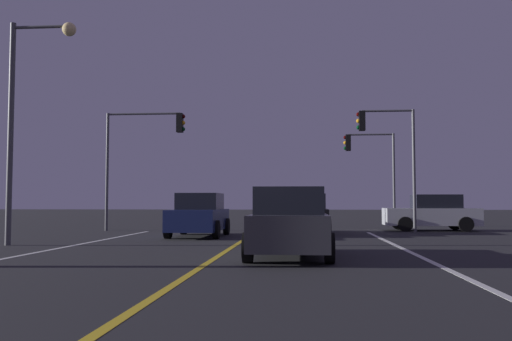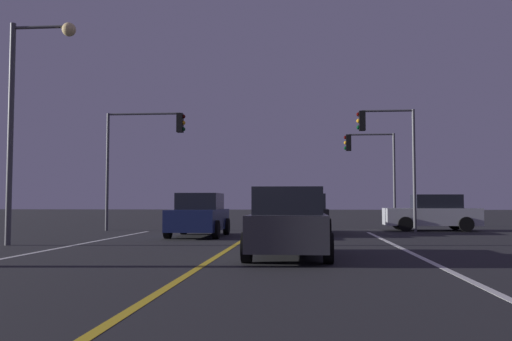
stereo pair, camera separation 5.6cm
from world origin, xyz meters
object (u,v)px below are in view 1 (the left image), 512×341
street_lamp_left_mid (27,100)px  traffic_light_near_right (387,142)px  car_ahead_far (306,214)px  traffic_light_near_left (144,142)px  car_lead_same_lane (290,224)px  traffic_light_far_right (369,157)px  car_oncoming (199,215)px  car_crossing_side (432,213)px

street_lamp_left_mid → traffic_light_near_right: bearing=35.1°
car_ahead_far → traffic_light_near_left: (-7.58, 1.43, 3.35)m
car_lead_same_lane → car_ahead_far: (0.46, 10.36, 0.00)m
traffic_light_far_right → car_oncoming: bearing=50.5°
traffic_light_near_left → car_crossing_side: bearing=5.6°
street_lamp_left_mid → car_ahead_far: bearing=39.9°
car_oncoming → car_crossing_side: 11.41m
traffic_light_near_right → traffic_light_far_right: 5.51m
car_lead_same_lane → traffic_light_far_right: bearing=-13.1°
traffic_light_near_left → street_lamp_left_mid: 8.87m
car_oncoming → traffic_light_near_right: size_ratio=0.77×
car_oncoming → car_ahead_far: (4.20, 2.47, 0.00)m
street_lamp_left_mid → car_crossing_side: bearing=34.4°
car_crossing_side → street_lamp_left_mid: street_lamp_left_mid is taller
traffic_light_near_right → traffic_light_far_right: (-0.14, 5.50, -0.27)m
car_ahead_far → street_lamp_left_mid: 12.06m
traffic_light_far_right → car_ahead_far: bearing=62.8°
car_oncoming → traffic_light_near_right: 9.39m
car_ahead_far → street_lamp_left_mid: (-8.80, -7.35, 3.74)m
car_lead_same_lane → traffic_light_far_right: size_ratio=0.83×
car_lead_same_lane → car_oncoming: same height
car_ahead_far → car_oncoming: bearing=120.5°
car_lead_same_lane → car_ahead_far: size_ratio=1.00×
car_oncoming → traffic_light_near_left: 6.16m
traffic_light_near_right → street_lamp_left_mid: size_ratio=0.79×
car_crossing_side → traffic_light_near_left: 14.01m
car_ahead_far → traffic_light_far_right: traffic_light_far_right is taller
car_lead_same_lane → street_lamp_left_mid: (-8.34, 3.01, 3.74)m
car_oncoming → street_lamp_left_mid: 7.68m
traffic_light_near_left → traffic_light_far_right: size_ratio=1.08×
traffic_light_near_right → traffic_light_far_right: traffic_light_near_right is taller
traffic_light_near_right → traffic_light_near_left: bearing=0.0°
traffic_light_near_right → street_lamp_left_mid: 15.28m
car_lead_same_lane → car_ahead_far: same height
car_crossing_side → car_lead_same_lane: bearing=63.9°
traffic_light_far_right → traffic_light_near_left: bearing=26.3°
car_lead_same_lane → car_oncoming: (-3.74, 7.89, 0.00)m
car_crossing_side → traffic_light_near_left: (-13.54, -1.32, 3.35)m
car_oncoming → traffic_light_near_right: (7.89, 3.90, 3.28)m
car_oncoming → traffic_light_near_left: traffic_light_near_left is taller
traffic_light_near_left → street_lamp_left_mid: street_lamp_left_mid is taller
street_lamp_left_mid → car_oncoming: bearing=46.7°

